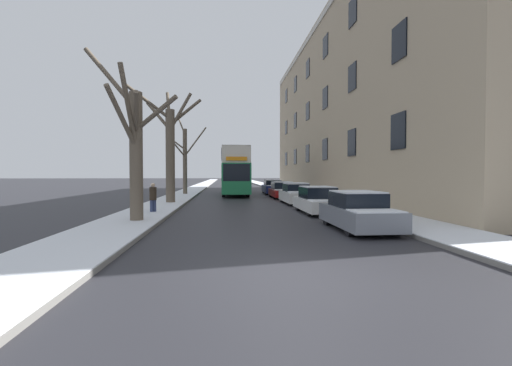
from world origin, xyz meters
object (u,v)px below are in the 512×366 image
bare_tree_left_1 (170,147)px  parked_car_2 (296,194)px  pedestrian_left_sidewalk (153,197)px  bare_tree_left_0 (134,146)px  parked_car_4 (273,187)px  parked_car_3 (282,190)px  parked_car_1 (318,201)px  parked_car_0 (358,212)px  bare_tree_left_2 (185,158)px  double_decker_bus (235,169)px

bare_tree_left_1 → parked_car_2: bearing=-1.8°
pedestrian_left_sidewalk → bare_tree_left_0: bearing=49.9°
bare_tree_left_1 → parked_car_4: (8.52, 11.29, -3.20)m
parked_car_3 → parked_car_1: bearing=-90.0°
parked_car_3 → pedestrian_left_sidewalk: (-8.42, -11.33, 0.23)m
parked_car_0 → bare_tree_left_0: bearing=165.9°
bare_tree_left_0 → parked_car_0: bare_tree_left_0 is taller
bare_tree_left_1 → parked_car_0: 14.46m
bare_tree_left_0 → pedestrian_left_sidewalk: 3.95m
bare_tree_left_2 → double_decker_bus: (4.76, 0.62, -1.00)m
bare_tree_left_1 → parked_car_0: size_ratio=1.93×
bare_tree_left_0 → bare_tree_left_2: 18.85m
parked_car_4 → parked_car_0: bearing=-90.0°
parked_car_1 → bare_tree_left_2: bearing=119.1°
bare_tree_left_1 → parked_car_3: bare_tree_left_1 is taller
bare_tree_left_0 → parked_car_4: bare_tree_left_0 is taller
double_decker_bus → parked_car_4: size_ratio=2.55×
pedestrian_left_sidewalk → bare_tree_left_1: bearing=-128.2°
parked_car_0 → pedestrian_left_sidewalk: pedestrian_left_sidewalk is taller
parked_car_0 → parked_car_1: 5.43m
bare_tree_left_1 → parked_car_4: 14.50m
bare_tree_left_1 → parked_car_3: bearing=32.6°
pedestrian_left_sidewalk → parked_car_3: bearing=-165.8°
parked_car_0 → parked_car_2: bearing=90.0°
parked_car_3 → pedestrian_left_sidewalk: 14.12m
parked_car_0 → parked_car_2: 10.97m
bare_tree_left_1 → parked_car_2: (8.52, -0.26, -3.20)m
parked_car_1 → parked_car_0: bearing=-90.0°
bare_tree_left_2 → double_decker_bus: 4.90m
parked_car_0 → pedestrian_left_sidewalk: (-8.42, 5.34, 0.22)m
bare_tree_left_2 → bare_tree_left_0: bearing=-89.5°
bare_tree_left_0 → double_decker_bus: bare_tree_left_0 is taller
bare_tree_left_0 → pedestrian_left_sidewalk: bearing=89.0°
bare_tree_left_2 → parked_car_2: 13.54m
bare_tree_left_2 → parked_car_0: 22.87m
bare_tree_left_0 → parked_car_3: size_ratio=1.59×
bare_tree_left_2 → parked_car_1: (8.66, -15.55, -2.87)m
parked_car_0 → parked_car_1: parked_car_0 is taller
bare_tree_left_2 → parked_car_2: size_ratio=1.72×
bare_tree_left_2 → parked_car_2: bare_tree_left_2 is taller
parked_car_0 → parked_car_3: 16.67m
parked_car_0 → pedestrian_left_sidewalk: 9.98m
bare_tree_left_1 → bare_tree_left_2: 9.76m
double_decker_bus → pedestrian_left_sidewalk: (-4.53, -16.25, -1.64)m
parked_car_1 → pedestrian_left_sidewalk: pedestrian_left_sidewalk is taller
bare_tree_left_1 → parked_car_3: size_ratio=1.72×
bare_tree_left_0 → bare_tree_left_2: bearing=90.5°
double_decker_bus → pedestrian_left_sidewalk: 16.95m
bare_tree_left_2 → double_decker_bus: bearing=7.4°
pedestrian_left_sidewalk → double_decker_bus: bearing=-144.7°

